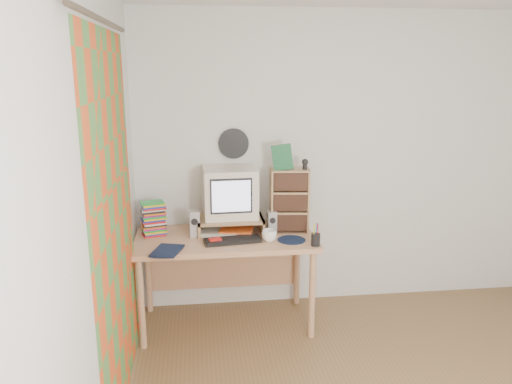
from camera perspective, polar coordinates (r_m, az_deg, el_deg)
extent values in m
plane|color=silver|center=(4.33, 9.82, 3.38)|extent=(3.50, 0.00, 3.50)
plane|color=silver|center=(2.51, -18.47, -5.10)|extent=(0.00, 3.50, 3.50)
plane|color=#D04B1D|center=(2.98, -15.79, -3.88)|extent=(0.00, 2.20, 2.20)
cylinder|color=black|center=(4.11, -2.57, 5.55)|extent=(0.25, 0.02, 0.25)
cube|color=tan|center=(3.94, -3.53, -5.38)|extent=(1.40, 0.70, 0.04)
cube|color=tan|center=(4.37, -3.72, -8.32)|extent=(1.33, 0.02, 0.41)
cylinder|color=tan|center=(3.84, -12.99, -12.37)|extent=(0.05, 0.05, 0.71)
cylinder|color=tan|center=(3.90, 6.43, -11.60)|extent=(0.05, 0.05, 0.71)
cylinder|color=tan|center=(4.36, -12.22, -8.98)|extent=(0.05, 0.05, 0.71)
cylinder|color=tan|center=(4.42, 4.72, -8.37)|extent=(0.05, 0.05, 0.71)
cube|color=tan|center=(4.00, -6.50, -3.92)|extent=(0.02, 0.30, 0.12)
cube|color=tan|center=(4.03, 0.63, -3.68)|extent=(0.02, 0.30, 0.12)
cube|color=tan|center=(3.99, -2.93, -3.12)|extent=(0.52, 0.30, 0.02)
cube|color=silver|center=(3.99, -3.00, -0.06)|extent=(0.43, 0.43, 0.39)
cube|color=#A8A8AC|center=(3.92, -7.04, -3.65)|extent=(0.09, 0.09, 0.21)
cube|color=#A8A8AC|center=(3.96, 1.83, -3.50)|extent=(0.07, 0.07, 0.19)
cube|color=black|center=(3.80, -2.70, -5.54)|extent=(0.44, 0.20, 0.03)
cube|color=tan|center=(4.00, 3.89, -0.95)|extent=(0.32, 0.20, 0.51)
imported|color=white|center=(3.81, 1.53, -5.01)|extent=(0.15, 0.15, 0.09)
imported|color=#0F1A38|center=(3.68, -11.50, -6.36)|extent=(0.27, 0.23, 0.05)
cylinder|color=#111C38|center=(3.85, 4.08, -5.48)|extent=(0.23, 0.23, 0.00)
cube|color=red|center=(3.77, -4.69, -5.65)|extent=(0.10, 0.08, 0.04)
cube|color=#1A5C34|center=(3.89, 3.02, 3.99)|extent=(0.16, 0.05, 0.20)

